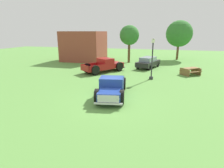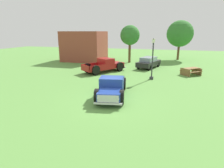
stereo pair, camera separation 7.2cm
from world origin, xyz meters
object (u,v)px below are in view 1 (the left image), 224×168
(oak_tree_east, at_px, (129,35))
(oak_tree_west, at_px, (179,34))
(pickup_truck_foreground, at_px, (112,88))
(sedan_distant_a, at_px, (148,62))
(picnic_table, at_px, (190,70))
(trash_can, at_px, (111,63))
(pickup_truck_behind_left, at_px, (106,65))
(lamp_post_near, at_px, (152,58))

(oak_tree_east, height_order, oak_tree_west, oak_tree_west)
(pickup_truck_foreground, distance_m, sedan_distant_a, 12.34)
(pickup_truck_foreground, relative_size, picnic_table, 2.15)
(trash_can, bearing_deg, sedan_distant_a, 4.40)
(pickup_truck_behind_left, xyz_separation_m, oak_tree_west, (8.50, 12.72, 3.45))
(sedan_distant_a, bearing_deg, oak_tree_east, 130.81)
(pickup_truck_behind_left, distance_m, oak_tree_east, 8.23)
(sedan_distant_a, height_order, lamp_post_near, lamp_post_near)
(oak_tree_east, bearing_deg, oak_tree_west, 36.14)
(pickup_truck_foreground, relative_size, sedan_distant_a, 1.10)
(picnic_table, bearing_deg, sedan_distant_a, 148.49)
(pickup_truck_behind_left, xyz_separation_m, trash_can, (-0.30, 3.31, -0.27))
(sedan_distant_a, height_order, oak_tree_east, oak_tree_east)
(pickup_truck_behind_left, relative_size, sedan_distant_a, 1.15)
(sedan_distant_a, bearing_deg, oak_tree_west, 66.33)
(lamp_post_near, relative_size, picnic_table, 1.70)
(picnic_table, relative_size, trash_can, 2.45)
(oak_tree_east, distance_m, oak_tree_west, 8.93)
(picnic_table, height_order, oak_tree_east, oak_tree_east)
(pickup_truck_foreground, height_order, sedan_distant_a, pickup_truck_foreground)
(lamp_post_near, bearing_deg, picnic_table, 38.07)
(sedan_distant_a, distance_m, trash_can, 4.86)
(picnic_table, relative_size, oak_tree_east, 0.43)
(picnic_table, bearing_deg, oak_tree_east, 140.19)
(pickup_truck_behind_left, relative_size, lamp_post_near, 1.32)
(sedan_distant_a, relative_size, oak_tree_west, 0.72)
(sedan_distant_a, xyz_separation_m, lamp_post_near, (0.87, -6.00, 1.33))
(lamp_post_near, relative_size, oak_tree_east, 0.72)
(picnic_table, bearing_deg, pickup_truck_foreground, -123.55)
(pickup_truck_behind_left, relative_size, oak_tree_west, 0.83)
(pickup_truck_foreground, bearing_deg, pickup_truck_behind_left, 110.12)
(lamp_post_near, distance_m, oak_tree_west, 15.49)
(pickup_truck_foreground, relative_size, oak_tree_west, 0.79)
(picnic_table, height_order, trash_can, trash_can)
(pickup_truck_behind_left, xyz_separation_m, picnic_table, (9.32, 0.75, -0.26))
(trash_can, xyz_separation_m, oak_tree_west, (8.80, 9.40, 3.72))
(trash_can, relative_size, oak_tree_east, 0.17)
(sedan_distant_a, distance_m, picnic_table, 5.62)
(picnic_table, bearing_deg, oak_tree_west, 93.95)
(lamp_post_near, bearing_deg, oak_tree_west, 78.40)
(pickup_truck_foreground, distance_m, oak_tree_east, 16.46)
(sedan_distant_a, relative_size, picnic_table, 1.96)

